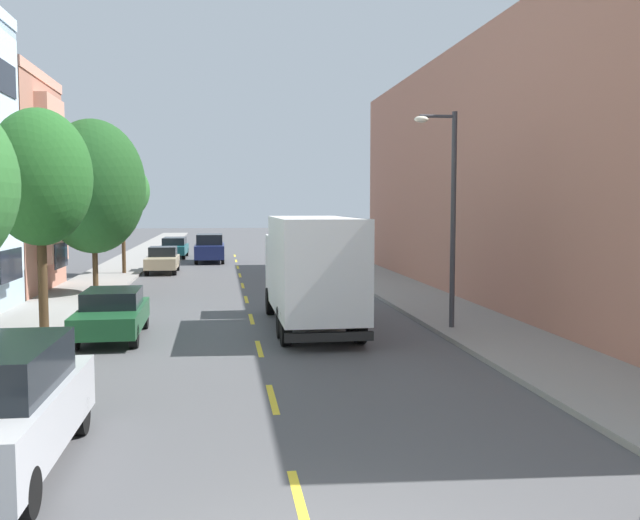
{
  "coord_description": "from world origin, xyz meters",
  "views": [
    {
      "loc": [
        -0.99,
        -6.94,
        3.97
      ],
      "look_at": [
        4.01,
        28.37,
        1.1
      ],
      "focal_mm": 39.07,
      "sensor_mm": 36.0,
      "label": 1
    }
  ],
  "objects": [
    {
      "name": "ground_plane",
      "position": [
        0.0,
        30.0,
        0.0
      ],
      "size": [
        160.0,
        160.0,
        0.0
      ],
      "primitive_type": "plane",
      "color": "#4C4C4F"
    },
    {
      "name": "sidewalk_left",
      "position": [
        -7.1,
        28.0,
        0.07
      ],
      "size": [
        3.2,
        120.0,
        0.14
      ],
      "primitive_type": "cube",
      "color": "gray",
      "rests_on": "ground_plane"
    },
    {
      "name": "sidewalk_right",
      "position": [
        7.1,
        28.0,
        0.07
      ],
      "size": [
        3.2,
        120.0,
        0.14
      ],
      "primitive_type": "cube",
      "color": "gray",
      "rests_on": "ground_plane"
    },
    {
      "name": "lane_centerline_dashes",
      "position": [
        0.0,
        24.5,
        0.0
      ],
      "size": [
        0.14,
        47.2,
        0.01
      ],
      "color": "yellow",
      "rests_on": "ground_plane"
    },
    {
      "name": "apartment_block_opposite",
      "position": [
        13.7,
        20.0,
        5.29
      ],
      "size": [
        10.0,
        36.0,
        10.58
      ],
      "primitive_type": "cube",
      "color": "#B27560",
      "rests_on": "ground_plane"
    },
    {
      "name": "street_tree_second",
      "position": [
        -6.4,
        15.07,
        4.76
      ],
      "size": [
        3.1,
        3.1,
        6.71
      ],
      "color": "#47331E",
      "rests_on": "sidewalk_left"
    },
    {
      "name": "street_tree_third",
      "position": [
        -6.4,
        23.96,
        4.72
      ],
      "size": [
        4.39,
        4.39,
        7.45
      ],
      "color": "#47331E",
      "rests_on": "sidewalk_left"
    },
    {
      "name": "street_tree_farthest",
      "position": [
        -6.4,
        32.85,
        4.69
      ],
      "size": [
        2.97,
        2.97,
        6.16
      ],
      "color": "#47331E",
      "rests_on": "sidewalk_left"
    },
    {
      "name": "street_lamp",
      "position": [
        5.94,
        13.77,
        4.0
      ],
      "size": [
        1.35,
        0.28,
        6.65
      ],
      "color": "#38383D",
      "rests_on": "sidewalk_right"
    },
    {
      "name": "delivery_box_truck",
      "position": [
        1.8,
        14.74,
        2.0
      ],
      "size": [
        2.46,
        7.82,
        3.57
      ],
      "color": "white",
      "rests_on": "ground_plane"
    },
    {
      "name": "parked_hatchback_champagne",
      "position": [
        -4.39,
        33.99,
        0.76
      ],
      "size": [
        1.75,
        4.0,
        1.5
      ],
      "color": "tan",
      "rests_on": "ground_plane"
    },
    {
      "name": "parked_hatchback_orange",
      "position": [
        4.25,
        32.35,
        0.76
      ],
      "size": [
        1.77,
        4.01,
        1.5
      ],
      "color": "orange",
      "rests_on": "ground_plane"
    },
    {
      "name": "parked_wagon_teal",
      "position": [
        -4.47,
        45.54,
        0.8
      ],
      "size": [
        1.9,
        4.73,
        1.5
      ],
      "color": "#195B60",
      "rests_on": "ground_plane"
    },
    {
      "name": "parked_sedan_forest",
      "position": [
        -4.23,
        14.14,
        0.75
      ],
      "size": [
        1.87,
        4.53,
        1.43
      ],
      "color": "#194C28",
      "rests_on": "ground_plane"
    },
    {
      "name": "moving_navy_sedan",
      "position": [
        -1.8,
        41.06,
        0.99
      ],
      "size": [
        1.95,
        4.8,
        1.93
      ],
      "color": "navy",
      "rests_on": "ground_plane"
    }
  ]
}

